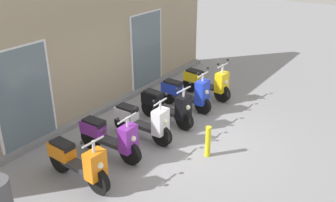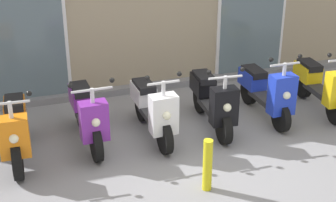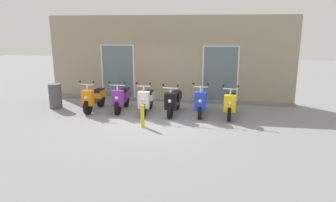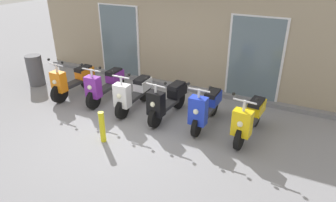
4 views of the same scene
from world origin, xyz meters
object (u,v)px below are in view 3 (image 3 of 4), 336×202
at_px(scooter_orange, 94,98).
at_px(scooter_blue, 201,102).
at_px(scooter_white, 147,100).
at_px(curb_bollard, 142,116).
at_px(scooter_purple, 122,98).
at_px(scooter_yellow, 231,103).
at_px(trash_bin, 55,96).
at_px(scooter_black, 174,101).

xyz_separation_m(scooter_orange, scooter_blue, (3.92, 0.06, 0.02)).
bearing_deg(scooter_white, curb_bollard, -81.85).
bearing_deg(scooter_orange, scooter_white, 0.57).
height_order(scooter_orange, scooter_purple, scooter_orange).
distance_m(scooter_purple, scooter_white, 0.97).
bearing_deg(scooter_purple, curb_bollard, -54.71).
distance_m(scooter_purple, scooter_yellow, 3.92).
distance_m(scooter_orange, trash_bin, 1.59).
bearing_deg(trash_bin, scooter_yellow, -0.55).
distance_m(scooter_purple, trash_bin, 2.60).
bearing_deg(scooter_black, scooter_blue, 2.37).
distance_m(scooter_black, curb_bollard, 1.75).
distance_m(scooter_orange, curb_bollard, 2.71).
height_order(scooter_white, scooter_black, scooter_white).
bearing_deg(scooter_white, scooter_orange, -179.43).
relative_size(scooter_orange, trash_bin, 1.74).
distance_m(scooter_black, scooter_yellow, 1.98).
xyz_separation_m(scooter_purple, scooter_white, (0.97, -0.11, -0.01)).
relative_size(scooter_yellow, curb_bollard, 2.30).
distance_m(scooter_white, trash_bin, 3.57).
xyz_separation_m(scooter_black, scooter_blue, (0.97, 0.04, 0.01)).
xyz_separation_m(scooter_yellow, curb_bollard, (-2.72, -1.59, -0.12)).
xyz_separation_m(scooter_purple, scooter_blue, (2.91, -0.07, 0.00)).
distance_m(scooter_purple, curb_bollard, 2.07).
xyz_separation_m(scooter_white, scooter_blue, (1.94, 0.04, 0.01)).
xyz_separation_m(scooter_purple, scooter_yellow, (3.92, -0.10, -0.01)).
xyz_separation_m(scooter_black, scooter_yellow, (1.98, 0.00, 0.00)).
relative_size(scooter_yellow, trash_bin, 1.72).
relative_size(scooter_orange, scooter_white, 1.01).
bearing_deg(scooter_orange, scooter_yellow, 0.27).
bearing_deg(scooter_white, scooter_blue, 1.19).
height_order(scooter_white, scooter_yellow, scooter_yellow).
bearing_deg(scooter_blue, curb_bollard, -136.49).
height_order(scooter_yellow, trash_bin, scooter_yellow).
height_order(scooter_blue, trash_bin, scooter_blue).
relative_size(scooter_blue, curb_bollard, 2.23).
height_order(scooter_orange, scooter_black, scooter_orange).
bearing_deg(scooter_black, scooter_yellow, 0.08).
height_order(curb_bollard, trash_bin, trash_bin).
distance_m(scooter_white, scooter_yellow, 2.95).
xyz_separation_m(scooter_purple, trash_bin, (-2.60, -0.04, -0.00)).
bearing_deg(scooter_purple, scooter_blue, -1.30).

